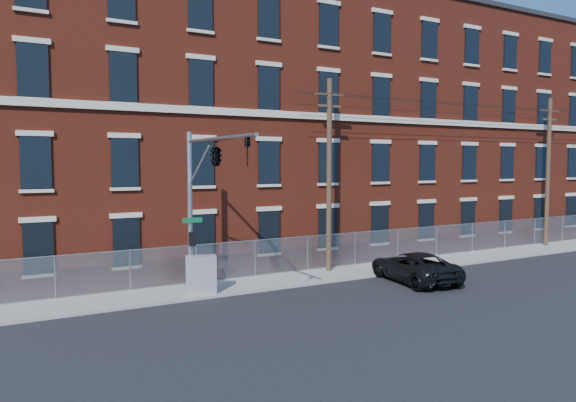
% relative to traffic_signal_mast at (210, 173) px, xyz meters
% --- Properties ---
extents(ground, '(140.00, 140.00, 0.00)m').
position_rel_traffic_signal_mast_xyz_m(ground, '(6.00, -2.18, -5.39)').
color(ground, black).
rests_on(ground, ground).
extents(sidewalk, '(65.00, 3.00, 0.12)m').
position_rel_traffic_signal_mast_xyz_m(sidewalk, '(18.00, 2.82, -5.33)').
color(sidewalk, '#999691').
rests_on(sidewalk, ground).
extents(mill_building, '(55.30, 14.32, 16.30)m').
position_rel_traffic_signal_mast_xyz_m(mill_building, '(18.00, 11.75, 2.76)').
color(mill_building, maroon).
rests_on(mill_building, ground).
extents(chain_link_fence, '(59.06, 0.06, 1.85)m').
position_rel_traffic_signal_mast_xyz_m(chain_link_fence, '(18.00, 4.12, -4.33)').
color(chain_link_fence, '#A5A8AD').
rests_on(chain_link_fence, ground).
extents(traffic_signal_mast, '(0.90, 6.75, 7.00)m').
position_rel_traffic_signal_mast_xyz_m(traffic_signal_mast, '(0.00, 0.00, 0.00)').
color(traffic_signal_mast, '#9EA0A5').
rests_on(traffic_signal_mast, ground).
extents(utility_pole_near, '(1.80, 0.28, 10.00)m').
position_rel_traffic_signal_mast_xyz_m(utility_pole_near, '(8.00, 3.42, -0.05)').
color(utility_pole_near, '#483424').
rests_on(utility_pole_near, ground).
extents(utility_pole_mid, '(1.80, 0.28, 10.00)m').
position_rel_traffic_signal_mast_xyz_m(utility_pole_mid, '(26.00, 3.42, -0.05)').
color(utility_pole_mid, '#483424').
rests_on(utility_pole_mid, ground).
extents(overhead_wires, '(40.00, 0.62, 0.62)m').
position_rel_traffic_signal_mast_xyz_m(overhead_wires, '(26.00, 3.42, 3.73)').
color(overhead_wires, black).
rests_on(overhead_wires, ground).
extents(pickup_truck, '(3.15, 5.53, 1.46)m').
position_rel_traffic_signal_mast_xyz_m(pickup_truck, '(10.41, -0.42, -4.66)').
color(pickup_truck, black).
rests_on(pickup_truck, ground).
extents(utility_cabinet, '(1.46, 1.05, 1.64)m').
position_rel_traffic_signal_mast_xyz_m(utility_cabinet, '(0.36, 2.02, -4.45)').
color(utility_cabinet, slate).
rests_on(utility_cabinet, sidewalk).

